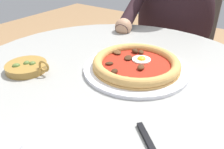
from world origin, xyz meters
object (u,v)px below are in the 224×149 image
dining_table (114,114)px  diner_person (168,58)px  pizza_on_plate (136,65)px  cafe_chair_diner (175,50)px  olive_pan (27,67)px  ramekin_capers (5,148)px

dining_table → diner_person: size_ratio=0.78×
dining_table → diner_person: 0.64m
dining_table → pizza_on_plate: size_ratio=3.01×
pizza_on_plate → cafe_chair_diner: size_ratio=0.36×
pizza_on_plate → olive_pan: bearing=125.8°
olive_pan → ramekin_capers: bearing=-132.8°
olive_pan → cafe_chair_diner: (0.90, -0.11, -0.24)m
dining_table → pizza_on_plate: (0.05, -0.04, 0.17)m
pizza_on_plate → olive_pan: (-0.18, 0.25, -0.01)m
dining_table → pizza_on_plate: pizza_on_plate is taller
pizza_on_plate → olive_pan: 0.31m
pizza_on_plate → olive_pan: olive_pan is taller
pizza_on_plate → diner_person: diner_person is taller
cafe_chair_diner → diner_person: bearing=-173.5°
ramekin_capers → cafe_chair_diner: bearing=5.8°
dining_table → cafe_chair_diner: size_ratio=1.09×
dining_table → olive_pan: bearing=122.5°
dining_table → pizza_on_plate: 0.18m
pizza_on_plate → ramekin_capers: bearing=176.4°
cafe_chair_diner → ramekin_capers: bearing=-174.2°
ramekin_capers → olive_pan: olive_pan is taller
pizza_on_plate → ramekin_capers: pizza_on_plate is taller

